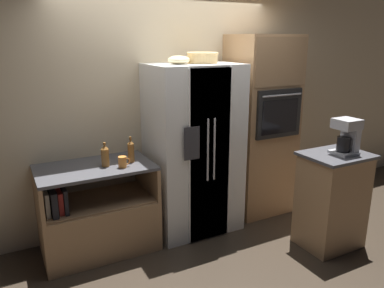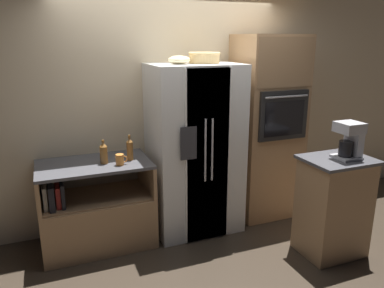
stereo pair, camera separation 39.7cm
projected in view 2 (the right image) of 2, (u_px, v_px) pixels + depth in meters
The scene contains 12 objects.
ground_plane at pixel (186, 231), 4.23m from camera, with size 20.00×20.00×0.00m, color #382D23.
wall_back at pixel (171, 102), 4.27m from camera, with size 12.00×0.06×2.80m.
counter_left at pixel (96, 215), 3.89m from camera, with size 1.11×0.67×0.90m.
refrigerator at pixel (195, 149), 4.10m from camera, with size 0.95×0.74×1.85m.
wall_oven at pixel (267, 128), 4.44m from camera, with size 0.74×0.68×2.14m.
island_counter at pixel (333, 206), 3.69m from camera, with size 0.65×0.51×1.00m.
wicker_basket at pixel (204, 57), 3.91m from camera, with size 0.33×0.33×0.11m.
fruit_bowl at pixel (179, 60), 3.77m from camera, with size 0.23×0.23×0.08m.
bottle_tall at pixel (104, 153), 3.70m from camera, with size 0.08×0.08×0.24m.
bottle_short at pixel (130, 149), 3.81m from camera, with size 0.07×0.07×0.26m.
mug at pixel (120, 160), 3.67m from camera, with size 0.12×0.08×0.11m.
coffee_maker at pixel (350, 139), 3.51m from camera, with size 0.22×0.22×0.35m.
Camera 2 is at (-1.35, -3.56, 2.09)m, focal length 35.00 mm.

